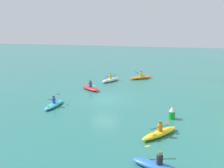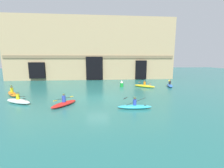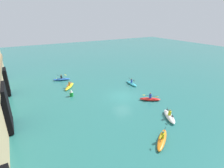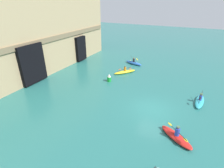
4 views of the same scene
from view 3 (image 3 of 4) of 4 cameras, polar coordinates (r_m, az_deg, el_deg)
ground_plane at (r=26.47m, az=3.50°, el=-3.95°), size 120.00×120.00×0.00m
kayak_cyan at (r=31.01m, az=6.35°, el=0.25°), size 3.11×0.98×1.07m
kayak_white at (r=21.99m, az=18.21°, el=-9.96°), size 3.13×2.16×1.12m
kayak_red at (r=25.62m, az=12.33°, el=-4.74°), size 2.36×2.86×1.18m
kayak_blue at (r=34.10m, az=-16.15°, el=1.55°), size 1.70×3.19×1.19m
kayak_yellow at (r=30.28m, az=-13.71°, el=-0.72°), size 3.08×2.62×1.09m
kayak_orange at (r=18.22m, az=16.04°, el=-16.95°), size 2.62×3.20×1.16m
marker_buoy at (r=26.90m, az=-13.11°, el=-2.95°), size 0.53×0.53×1.04m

